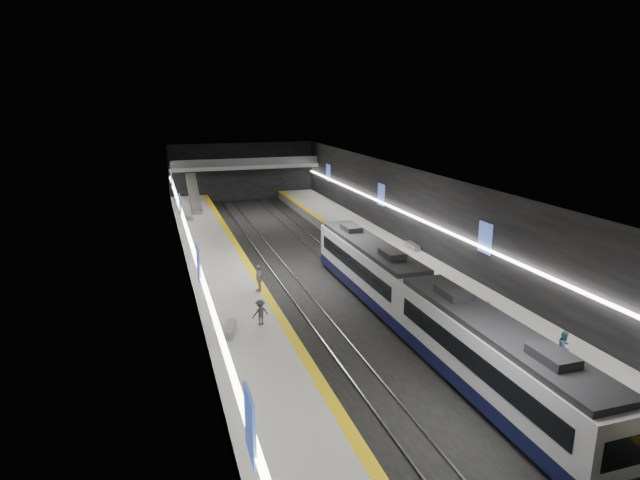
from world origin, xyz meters
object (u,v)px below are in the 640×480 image
object	(u,v)px
bench_left_near	(229,330)
passenger_left_a	(259,278)
passenger_right_a	(487,315)
passenger_right_b	(564,347)
passenger_left_b	(260,313)
escalator	(194,193)
train	(418,302)
bench_left_far	(188,218)
bench_right_far	(413,246)

from	to	relation	value
bench_left_near	passenger_left_a	world-z (taller)	passenger_left_a
passenger_right_a	passenger_right_b	world-z (taller)	passenger_right_a
passenger_right_b	passenger_left_b	size ratio (longest dim) A/B	1.04
escalator	passenger_right_b	size ratio (longest dim) A/B	4.88
passenger_left_a	passenger_left_b	world-z (taller)	passenger_left_a
train	passenger_left_a	distance (m)	11.30
train	bench_left_near	distance (m)	11.28
passenger_right_a	bench_left_far	bearing A→B (deg)	45.94
train	bench_left_far	size ratio (longest dim) A/B	18.76
bench_right_far	escalator	bearing A→B (deg)	126.94
bench_left_near	bench_right_far	world-z (taller)	bench_right_far
bench_left_far	bench_right_far	size ratio (longest dim) A/B	0.77
passenger_left_b	passenger_left_a	bearing A→B (deg)	-117.75
bench_left_near	passenger_left_b	bearing A→B (deg)	36.08
bench_left_near	passenger_left_b	size ratio (longest dim) A/B	1.30
bench_left_far	passenger_left_b	size ratio (longest dim) A/B	1.02
passenger_left_a	bench_left_near	bearing A→B (deg)	-33.24
train	passenger_left_b	world-z (taller)	train
train	passenger_left_a	xyz separation A→B (m)	(-8.14, 7.84, -0.24)
train	passenger_right_b	distance (m)	8.38
bench_right_far	train	bearing A→B (deg)	-114.46
escalator	bench_left_far	bearing A→B (deg)	-101.40
passenger_right_b	passenger_left_b	bearing A→B (deg)	123.54
bench_left_far	passenger_right_a	size ratio (longest dim) A/B	0.95
bench_left_near	passenger_left_a	bearing A→B (deg)	82.26
escalator	passenger_left_a	bearing A→B (deg)	-86.51
escalator	bench_right_far	size ratio (longest dim) A/B	3.87
passenger_left_a	passenger_left_b	xyz separation A→B (m)	(-1.03, -5.63, -0.17)
escalator	passenger_right_a	world-z (taller)	escalator
bench_left_far	passenger_left_a	world-z (taller)	passenger_left_a
train	escalator	world-z (taller)	escalator
bench_left_near	passenger_left_b	xyz separation A→B (m)	(1.96, 0.65, 0.54)
train	passenger_left_b	xyz separation A→B (m)	(-9.18, 2.21, -0.41)
bench_left_near	passenger_right_b	xyz separation A→B (m)	(15.80, -8.50, 0.57)
escalator	passenger_left_a	distance (m)	30.54
train	passenger_right_a	size ratio (longest dim) A/B	17.81
bench_left_near	passenger_left_b	world-z (taller)	passenger_left_b
passenger_right_b	escalator	bearing A→B (deg)	84.96
passenger_right_b	bench_right_far	bearing A→B (deg)	60.73
bench_left_near	bench_right_far	xyz separation A→B (m)	(18.13, 12.69, 0.00)
passenger_right_a	passenger_right_b	size ratio (longest dim) A/B	1.03
escalator	passenger_left_a	size ratio (longest dim) A/B	4.20
bench_left_far	passenger_right_b	world-z (taller)	passenger_right_b
bench_left_near	passenger_right_a	world-z (taller)	passenger_right_a
bench_left_far	passenger_right_b	bearing A→B (deg)	-88.44
passenger_right_a	passenger_left_a	size ratio (longest dim) A/B	0.89
passenger_left_a	bench_right_far	bearing A→B (deg)	105.16
passenger_left_b	passenger_right_a	bearing A→B (deg)	142.77
passenger_right_a	passenger_right_b	distance (m)	4.84
escalator	passenger_right_b	distance (m)	47.59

